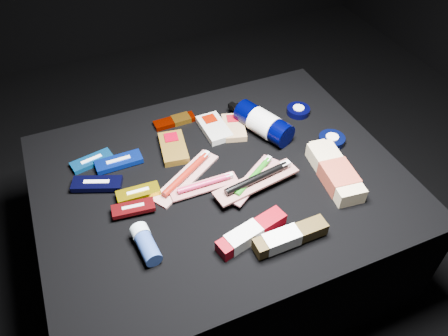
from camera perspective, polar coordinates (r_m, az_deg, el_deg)
name	(u,v)px	position (r m, az deg, el deg)	size (l,w,h in m)	color
ground	(221,259)	(1.51, -0.38, -11.84)	(3.00, 3.00, 0.00)	black
cloth_table	(221,223)	(1.35, -0.42, -7.14)	(0.98, 0.78, 0.40)	black
luna_bar_0	(92,161)	(1.29, -16.88, 0.90)	(0.12, 0.07, 0.02)	blue
luna_bar_1	(119,162)	(1.26, -13.57, 0.79)	(0.13, 0.05, 0.02)	#0B2DB5
luna_bar_2	(97,184)	(1.21, -16.26, -1.98)	(0.14, 0.09, 0.02)	black
luna_bar_3	(138,193)	(1.16, -11.14, -3.19)	(0.11, 0.05, 0.01)	#BDA107
luna_bar_4	(133,208)	(1.12, -11.76, -5.15)	(0.11, 0.05, 0.01)	maroon
clif_bar_0	(173,147)	(1.28, -6.67, 2.80)	(0.09, 0.14, 0.02)	#5A4011
clif_bar_1	(213,127)	(1.34, -1.38, 5.37)	(0.07, 0.13, 0.02)	#B3B2AB
clif_bar_2	(234,126)	(1.34, 1.26, 5.47)	(0.09, 0.13, 0.02)	#A47F56
power_bar	(177,120)	(1.38, -6.19, 6.20)	(0.13, 0.04, 0.02)	#6D0D00
lotion_bottle	(263,123)	(1.32, 5.16, 5.86)	(0.13, 0.23, 0.08)	black
cream_tin_upper	(298,111)	(1.42, 9.68, 7.41)	(0.07, 0.07, 0.02)	black
cream_tin_lower	(332,140)	(1.33, 13.88, 3.60)	(0.08, 0.08, 0.02)	black
bodywash_bottle	(335,173)	(1.21, 14.34, -0.62)	(0.10, 0.23, 0.05)	beige
deodorant_stick	(146,243)	(1.04, -10.19, -9.67)	(0.05, 0.11, 0.04)	navy
toothbrush_pack_0	(187,175)	(1.19, -4.90, -0.96)	(0.22, 0.17, 0.03)	silver
toothbrush_pack_1	(205,185)	(1.16, -2.49, -2.21)	(0.19, 0.04, 0.02)	#A7A09D
toothbrush_pack_2	(254,178)	(1.17, 3.89, -1.28)	(0.19, 0.15, 0.02)	#A9A19D
toothbrush_pack_3	(258,180)	(1.15, 4.41, -1.52)	(0.25, 0.09, 0.03)	#A6A19A
toothpaste_carton_red	(249,234)	(1.05, 3.26, -8.63)	(0.19, 0.08, 0.04)	#78010C
toothpaste_carton_green	(287,238)	(1.05, 8.27, -8.99)	(0.19, 0.04, 0.04)	#3D2E10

